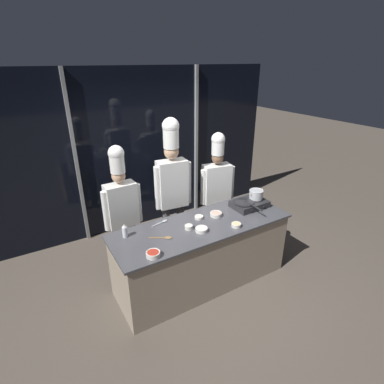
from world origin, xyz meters
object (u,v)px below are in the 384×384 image
at_px(prep_bowl_chili_flakes, 153,254).
at_px(chef_line, 217,183).
at_px(serving_spoon_solid, 163,222).
at_px(prep_bowl_ginger, 236,225).
at_px(serving_spoon_slotted, 166,238).
at_px(stock_pot, 256,194).
at_px(chef_head, 121,204).
at_px(squeeze_bottle_clear, 125,231).
at_px(prep_bowl_bean_sprouts, 199,217).
at_px(chef_sous, 172,180).
at_px(portable_stove, 249,204).
at_px(prep_bowl_onion, 189,227).
at_px(prep_bowl_shrimp, 216,214).
at_px(frying_pan, 244,201).
at_px(prep_bowl_garlic, 201,229).

xyz_separation_m(prep_bowl_chili_flakes, chef_line, (1.51, 0.99, 0.13)).
bearing_deg(serving_spoon_solid, prep_bowl_ginger, -37.59).
height_order(prep_bowl_chili_flakes, serving_spoon_slotted, prep_bowl_chili_flakes).
bearing_deg(stock_pot, chef_head, 158.13).
relative_size(serving_spoon_slotted, chef_head, 0.14).
relative_size(stock_pot, squeeze_bottle_clear, 1.32).
distance_m(prep_bowl_bean_sprouts, chef_sous, 0.68).
distance_m(squeeze_bottle_clear, serving_spoon_slotted, 0.48).
height_order(stock_pot, chef_sous, chef_sous).
xyz_separation_m(stock_pot, prep_bowl_ginger, (-0.61, -0.33, -0.14)).
relative_size(prep_bowl_ginger, chef_line, 0.07).
distance_m(portable_stove, chef_line, 0.65).
xyz_separation_m(prep_bowl_onion, prep_bowl_shrimp, (0.48, 0.10, -0.00)).
bearing_deg(portable_stove, chef_sous, 141.90).
xyz_separation_m(frying_pan, prep_bowl_bean_sprouts, (-0.68, 0.08, -0.10)).
height_order(prep_bowl_onion, prep_bowl_shrimp, prep_bowl_onion).
bearing_deg(prep_bowl_chili_flakes, portable_stove, 12.57).
xyz_separation_m(stock_pot, prep_bowl_garlic, (-1.04, -0.20, -0.14)).
distance_m(prep_bowl_ginger, chef_sous, 1.12).
distance_m(prep_bowl_garlic, chef_sous, 0.94).
relative_size(squeeze_bottle_clear, prep_bowl_garlic, 1.11).
bearing_deg(prep_bowl_chili_flakes, chef_head, 88.40).
bearing_deg(prep_bowl_ginger, prep_bowl_onion, 154.52).
xyz_separation_m(frying_pan, prep_bowl_garlic, (-0.82, -0.20, -0.09)).
xyz_separation_m(squeeze_bottle_clear, chef_head, (0.15, 0.54, 0.09)).
xyz_separation_m(prep_bowl_chili_flakes, prep_bowl_bean_sprouts, (0.85, 0.44, -0.01)).
xyz_separation_m(stock_pot, prep_bowl_chili_flakes, (-1.75, -0.36, -0.14)).
bearing_deg(chef_head, prep_bowl_bean_sprouts, 140.82).
relative_size(squeeze_bottle_clear, serving_spoon_solid, 0.70).
distance_m(prep_bowl_garlic, chef_line, 1.16).
bearing_deg(prep_bowl_bean_sprouts, prep_bowl_ginger, -55.05).
bearing_deg(chef_line, prep_bowl_chili_flakes, 43.93).
bearing_deg(chef_sous, stock_pot, 151.00).
xyz_separation_m(frying_pan, squeeze_bottle_clear, (-1.65, 0.16, -0.04)).
bearing_deg(chef_line, prep_bowl_onion, 48.40).
bearing_deg(stock_pot, prep_bowl_chili_flakes, -168.20).
distance_m(stock_pot, serving_spoon_slotted, 1.49).
distance_m(prep_bowl_shrimp, serving_spoon_solid, 0.71).
height_order(frying_pan, chef_line, chef_line).
bearing_deg(chef_sous, prep_bowl_shrimp, 120.81).
height_order(prep_bowl_garlic, prep_bowl_shrimp, prep_bowl_shrimp).
xyz_separation_m(stock_pot, chef_head, (-1.72, 0.69, -0.00)).
xyz_separation_m(prep_bowl_bean_sprouts, prep_bowl_shrimp, (0.23, -0.05, 0.01)).
relative_size(stock_pot, prep_bowl_shrimp, 1.42).
xyz_separation_m(prep_bowl_shrimp, chef_head, (-1.05, 0.67, 0.14)).
bearing_deg(chef_line, serving_spoon_solid, 30.14).
relative_size(prep_bowl_chili_flakes, prep_bowl_ginger, 1.28).
relative_size(frying_pan, prep_bowl_ginger, 4.21).
bearing_deg(prep_bowl_bean_sprouts, chef_head, 143.29).
distance_m(stock_pot, chef_line, 0.67).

